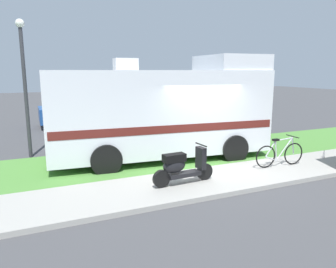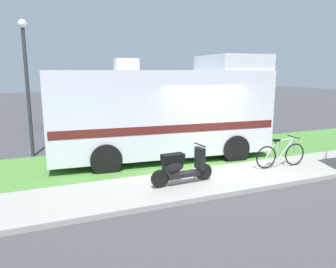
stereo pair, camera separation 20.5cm
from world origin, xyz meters
TOP-DOWN VIEW (x-y plane):
  - ground_plane at (0.00, 0.00)m, footprint 80.00×80.00m
  - sidewalk at (0.00, -1.20)m, footprint 24.00×2.00m
  - grass_strip at (0.00, 1.50)m, footprint 24.00×3.40m
  - motorhome_rv at (-0.82, 1.64)m, footprint 7.23×3.21m
  - scooter at (-1.50, -1.23)m, footprint 1.70×0.50m
  - bicycle at (1.85, -1.04)m, footprint 1.68×0.52m
  - pickup_truck_near at (0.11, 5.64)m, footprint 5.42×2.34m
  - pickup_truck_far at (-0.77, 9.56)m, footprint 5.76×2.31m
  - bottle_green at (3.85, -0.91)m, footprint 0.06×0.06m
  - street_lamp_post at (-4.87, 3.60)m, footprint 0.28×0.28m

SIDE VIEW (x-z plane):
  - ground_plane at x=0.00m, z-range 0.00..0.00m
  - grass_strip at x=0.00m, z-range 0.00..0.08m
  - sidewalk at x=0.00m, z-range 0.00..0.12m
  - bottle_green at x=3.85m, z-range 0.10..0.34m
  - bicycle at x=1.85m, z-range 0.05..0.94m
  - scooter at x=-1.50m, z-range 0.09..1.06m
  - pickup_truck_near at x=0.11m, z-range 0.06..1.80m
  - pickup_truck_far at x=-0.77m, z-range 0.06..1.86m
  - motorhome_rv at x=-0.82m, z-range -0.08..3.35m
  - street_lamp_post at x=-4.87m, z-range 0.46..5.00m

